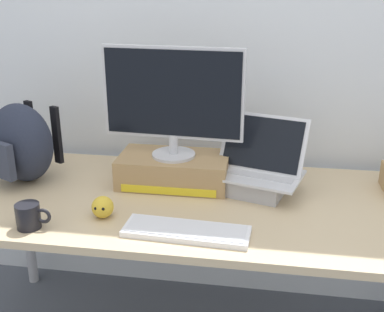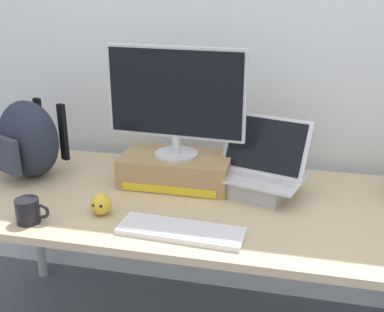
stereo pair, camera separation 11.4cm
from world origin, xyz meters
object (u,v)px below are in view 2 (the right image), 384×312
coffee_mug (28,211)px  plush_toy (101,204)px  desktop_monitor (175,99)px  open_laptop (259,178)px  external_keyboard (181,231)px  toner_box_yellow (176,169)px  messenger_backpack (28,139)px

coffee_mug → plush_toy: size_ratio=1.57×
desktop_monitor → open_laptop: bearing=-0.8°
external_keyboard → coffee_mug: 0.55m
toner_box_yellow → desktop_monitor: 0.30m
coffee_mug → plush_toy: bearing=27.0°
toner_box_yellow → external_keyboard: (0.12, -0.41, -0.05)m
messenger_backpack → plush_toy: (0.44, -0.27, -0.13)m
toner_box_yellow → coffee_mug: 0.62m
toner_box_yellow → desktop_monitor: bearing=-94.5°
desktop_monitor → external_keyboard: (0.12, -0.41, -0.35)m
toner_box_yellow → desktop_monitor: size_ratio=0.79×
toner_box_yellow → plush_toy: (-0.20, -0.33, -0.02)m
desktop_monitor → plush_toy: bearing=-117.1°
coffee_mug → open_laptop: bearing=28.9°
external_keyboard → messenger_backpack: 0.85m
plush_toy → open_laptop: bearing=29.6°
open_laptop → plush_toy: bearing=-134.2°
desktop_monitor → external_keyboard: desktop_monitor is taller
external_keyboard → coffee_mug: coffee_mug is taller
external_keyboard → messenger_backpack: (-0.76, 0.35, 0.15)m
external_keyboard → plush_toy: bearing=170.1°
messenger_backpack → coffee_mug: messenger_backpack is taller
messenger_backpack → plush_toy: 0.53m
messenger_backpack → desktop_monitor: bearing=30.5°
toner_box_yellow → desktop_monitor: desktop_monitor is taller
external_keyboard → desktop_monitor: bearing=109.8°
desktop_monitor → open_laptop: (0.35, -0.02, -0.30)m
messenger_backpack → plush_toy: messenger_backpack is taller
desktop_monitor → plush_toy: (-0.20, -0.33, -0.32)m
toner_box_yellow → messenger_backpack: 0.65m
messenger_backpack → coffee_mug: size_ratio=2.91×
external_keyboard → messenger_backpack: messenger_backpack is taller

